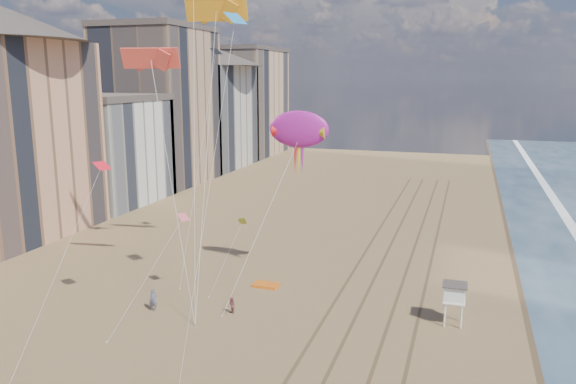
% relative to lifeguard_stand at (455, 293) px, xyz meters
% --- Properties ---
extents(wet_sand, '(260.00, 260.00, 0.00)m').
position_rel_lifeguard_stand_xyz_m(wet_sand, '(10.05, 16.65, -2.67)').
color(wet_sand, '#42301E').
rests_on(wet_sand, ground).
extents(tracks, '(7.68, 120.00, 0.01)m').
position_rel_lifeguard_stand_xyz_m(tracks, '(-6.40, 6.65, -2.66)').
color(tracks, brown).
rests_on(tracks, ground).
extents(buildings, '(34.72, 131.35, 29.00)m').
position_rel_lifeguard_stand_xyz_m(buildings, '(-54.69, 42.23, 10.88)').
color(buildings, '#C6B284').
rests_on(buildings, ground).
extents(lifeguard_stand, '(1.92, 1.92, 3.46)m').
position_rel_lifeguard_stand_xyz_m(lifeguard_stand, '(0.00, 0.00, 0.00)').
color(lifeguard_stand, white).
rests_on(lifeguard_stand, ground).
extents(grounded_kite, '(2.45, 1.60, 0.27)m').
position_rel_lifeguard_stand_xyz_m(grounded_kite, '(-17.29, 3.29, -2.53)').
color(grounded_kite, orange).
rests_on(grounded_kite, ground).
extents(show_kite, '(5.05, 5.24, 18.10)m').
position_rel_lifeguard_stand_xyz_m(show_kite, '(-14.56, 4.93, 12.24)').
color(show_kite, '#9E1882').
rests_on(show_kite, ground).
extents(kite_flyer_a, '(0.81, 0.62, 1.97)m').
position_rel_lifeguard_stand_xyz_m(kite_flyer_a, '(-24.45, -5.08, -1.68)').
color(kite_flyer_a, '#54576C').
rests_on(kite_flyer_a, ground).
extents(kite_flyer_b, '(0.90, 0.88, 1.47)m').
position_rel_lifeguard_stand_xyz_m(kite_flyer_b, '(-17.82, -3.61, -1.94)').
color(kite_flyer_b, '#934B4E').
rests_on(kite_flyer_b, ground).
extents(small_kites, '(11.92, 20.03, 20.27)m').
position_rel_lifeguard_stand_xyz_m(small_kites, '(-21.83, -0.59, 13.77)').
color(small_kites, '#D5535E').
rests_on(small_kites, ground).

